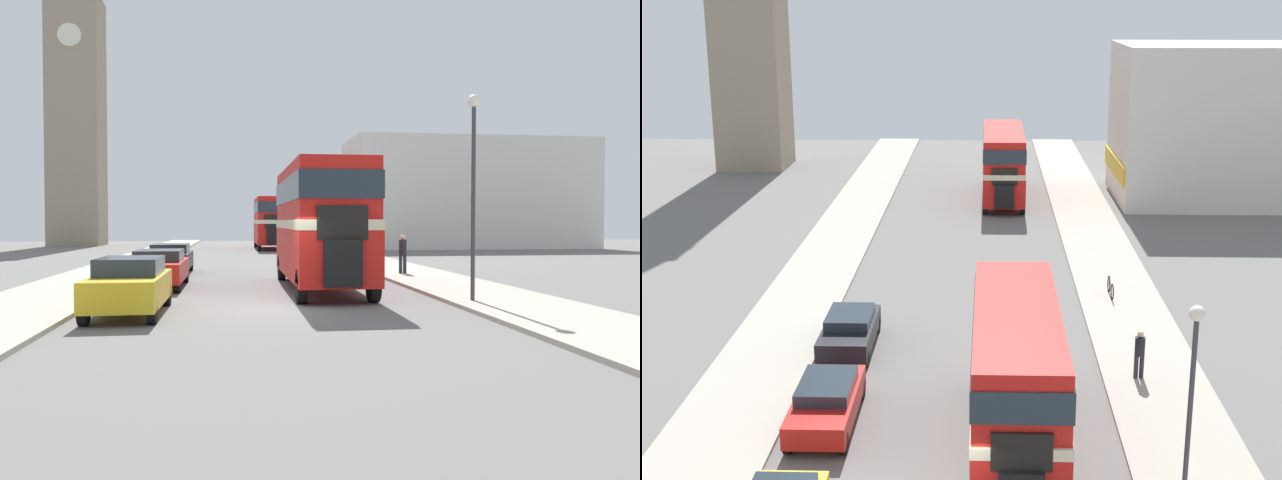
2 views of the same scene
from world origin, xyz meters
TOP-DOWN VIEW (x-y plane):
  - ground_plane at (0.00, 0.00)m, footprint 120.00×120.00m
  - sidewalk_right at (6.75, 0.00)m, footprint 3.50×120.00m
  - sidewalk_left at (-6.75, 0.00)m, footprint 3.50×120.00m
  - double_decker_bus at (1.91, 4.53)m, footprint 2.43×9.28m
  - bus_distant at (2.06, 36.74)m, footprint 2.51×10.13m
  - car_parked_near at (-3.71, -0.65)m, footprint 1.72×4.10m
  - car_parked_mid at (-3.73, 5.91)m, footprint 1.80×4.49m
  - car_parked_far at (-3.92, 11.81)m, footprint 1.80×4.26m
  - pedestrian_walking at (6.19, 9.25)m, footprint 0.34×0.34m
  - bicycle_on_pavement at (6.35, 17.64)m, footprint 0.05×1.76m
  - street_lamp at (5.70, 0.03)m, footprint 0.36×0.36m
  - church_tower at (-16.25, 47.02)m, footprint 5.05×5.05m
  - shop_building_block at (19.84, 37.19)m, footprint 21.50×8.89m

SIDE VIEW (x-z plane):
  - ground_plane at x=0.00m, z-range 0.00..0.00m
  - sidewalk_right at x=6.75m, z-range 0.00..0.12m
  - sidewalk_left at x=-6.75m, z-range 0.00..0.12m
  - bicycle_on_pavement at x=6.35m, z-range 0.09..0.87m
  - car_parked_far at x=-3.92m, z-range 0.04..1.39m
  - car_parked_mid at x=-3.73m, z-range 0.04..1.39m
  - car_parked_near at x=-3.71m, z-range 0.03..1.48m
  - pedestrian_walking at x=6.19m, z-range 0.23..1.90m
  - double_decker_bus at x=1.91m, z-range 0.39..4.63m
  - bus_distant at x=2.06m, z-range 0.40..4.76m
  - street_lamp at x=5.70m, z-range 1.03..6.89m
  - shop_building_block at x=19.84m, z-range 0.00..9.63m
  - church_tower at x=-16.25m, z-range 0.42..37.85m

